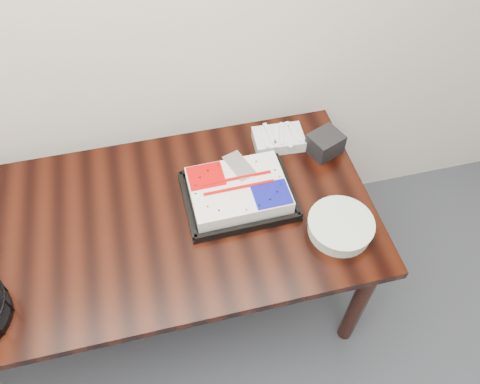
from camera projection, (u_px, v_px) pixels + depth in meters
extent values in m
plane|color=white|center=(107.00, 15.00, 1.67)|extent=(5.00, 0.00, 5.00)
cube|color=black|center=(150.00, 224.00, 1.87)|extent=(1.80, 0.90, 0.04)
cylinder|color=black|center=(358.00, 303.00, 2.06)|extent=(0.07, 0.07, 0.71)
cylinder|color=black|center=(306.00, 177.00, 2.50)|extent=(0.07, 0.07, 0.71)
cube|color=black|center=(238.00, 197.00, 1.92)|extent=(0.45, 0.35, 0.02)
cube|color=white|center=(238.00, 190.00, 1.88)|extent=(0.39, 0.29, 0.07)
cube|color=#C30404|center=(206.00, 176.00, 1.88)|extent=(0.15, 0.13, 0.00)
cube|color=#0B0E82|center=(271.00, 194.00, 1.83)|extent=(0.15, 0.13, 0.00)
cube|color=silver|center=(240.00, 166.00, 1.91)|extent=(0.12, 0.17, 0.00)
cylinder|color=white|center=(340.00, 227.00, 1.81)|extent=(0.25, 0.25, 0.06)
cylinder|color=white|center=(341.00, 222.00, 1.78)|extent=(0.26, 0.26, 0.01)
cube|color=silver|center=(278.00, 139.00, 2.09)|extent=(0.23, 0.16, 0.06)
cube|color=black|center=(325.00, 144.00, 2.04)|extent=(0.17, 0.16, 0.10)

